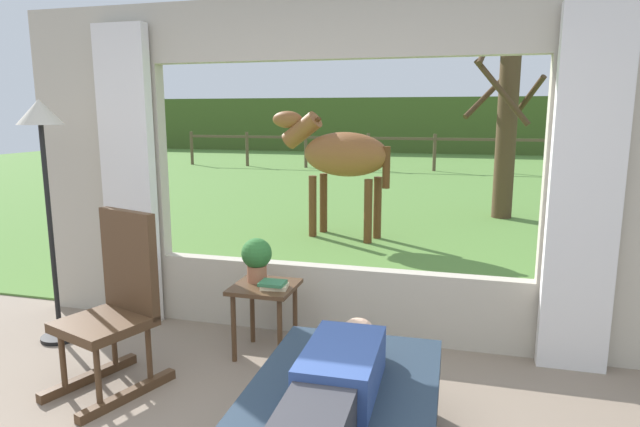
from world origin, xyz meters
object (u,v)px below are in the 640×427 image
side_table (265,298)px  potted_plant (257,257)px  book_stack (274,285)px  floor_lamp_left (43,148)px  reclining_person (332,391)px  pasture_tree (505,131)px  rocking_chair (117,303)px  horse (340,155)px

side_table → potted_plant: 0.29m
book_stack → floor_lamp_left: bearing=-176.2°
reclining_person → floor_lamp_left: (-2.45, 1.15, 0.95)m
book_stack → pasture_tree: bearing=72.8°
potted_plant → pasture_tree: 6.17m
rocking_chair → potted_plant: (0.65, 0.72, 0.16)m
reclining_person → book_stack: reclining_person is taller
potted_plant → floor_lamp_left: size_ratio=0.18×
rocking_chair → floor_lamp_left: size_ratio=0.62×
floor_lamp_left → horse: floor_lamp_left is taller
rocking_chair → potted_plant: rocking_chair is taller
rocking_chair → horse: 4.48m
book_stack → reclining_person: bearing=-60.0°
floor_lamp_left → book_stack: bearing=3.8°
reclining_person → horse: size_ratio=0.79×
side_table → book_stack: bearing=-33.2°
rocking_chair → pasture_tree: pasture_tree is taller
rocking_chair → potted_plant: size_ratio=3.50×
reclining_person → pasture_tree: size_ratio=0.48×
book_stack → floor_lamp_left: floor_lamp_left is taller
reclining_person → pasture_tree: bearing=80.1°
potted_plant → pasture_tree: size_ratio=0.11×
side_table → floor_lamp_left: (-1.63, -0.17, 1.04)m
floor_lamp_left → horse: 4.15m
horse → reclining_person: bearing=-153.7°
floor_lamp_left → pasture_tree: bearing=59.5°
book_stack → pasture_tree: size_ratio=0.07×
reclining_person → book_stack: bearing=118.8°
book_stack → pasture_tree: (1.83, 5.91, 0.90)m
pasture_tree → side_table: bearing=-108.1°
reclining_person → pasture_tree: (1.10, 7.17, 0.92)m
rocking_chair → book_stack: (0.82, 0.60, 0.00)m
side_table → horse: size_ratio=0.29×
rocking_chair → pasture_tree: bearing=86.8°
reclining_person → side_table: reclining_person is taller
floor_lamp_left → side_table: bearing=6.1°
rocking_chair → book_stack: 1.02m
floor_lamp_left → horse: (1.29, 3.93, -0.31)m
pasture_tree → reclining_person: bearing=-98.7°
reclining_person → potted_plant: bearing=121.9°
book_stack → horse: horse is taller
book_stack → rocking_chair: bearing=-143.9°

